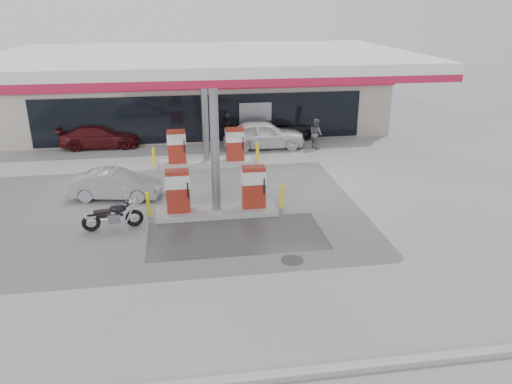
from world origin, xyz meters
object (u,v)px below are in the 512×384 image
at_px(attendant, 316,134).
at_px(pump_island_near, 216,196).
at_px(parked_car_right, 280,128).
at_px(biker_walking, 228,130).
at_px(sedan_white, 264,134).
at_px(parked_motorcycle, 114,216).
at_px(hatchback_silver, 116,184).
at_px(pump_island_far, 206,151).
at_px(parked_car_left, 100,136).

bearing_deg(attendant, pump_island_near, 123.88).
xyz_separation_m(parked_car_right, biker_walking, (-3.11, -0.98, 0.22)).
distance_m(pump_island_near, sedan_white, 9.15).
distance_m(pump_island_near, biker_walking, 9.51).
relative_size(pump_island_near, parked_motorcycle, 2.45).
height_order(hatchback_silver, parked_car_right, parked_car_right).
xyz_separation_m(attendant, hatchback_silver, (-9.88, -5.83, -0.22)).
bearing_deg(biker_walking, parked_motorcycle, -119.41).
relative_size(pump_island_far, hatchback_silver, 1.45).
bearing_deg(biker_walking, pump_island_far, -115.30).
xyz_separation_m(parked_motorcycle, biker_walking, (5.04, 10.20, 0.36)).
bearing_deg(attendant, pump_island_far, 89.32).
relative_size(sedan_white, attendant, 2.70).
height_order(parked_motorcycle, parked_car_right, parked_car_right).
bearing_deg(parked_car_right, attendant, -153.73).
height_order(attendant, parked_car_left, attendant).
bearing_deg(hatchback_silver, parked_motorcycle, -165.78).
relative_size(pump_island_near, parked_car_left, 1.21).
relative_size(attendant, parked_car_left, 0.38).
xyz_separation_m(sedan_white, parked_car_left, (-8.77, 1.45, -0.13)).
height_order(parked_car_left, biker_walking, biker_walking).
height_order(parked_motorcycle, attendant, attendant).
distance_m(hatchback_silver, biker_walking, 8.93).
bearing_deg(parked_car_left, parked_car_right, -87.30).
distance_m(attendant, parked_car_left, 11.69).
xyz_separation_m(pump_island_near, parked_car_right, (4.50, 10.39, -0.09)).
relative_size(parked_motorcycle, parked_car_left, 0.49).
height_order(pump_island_far, parked_car_right, pump_island_far).
distance_m(pump_island_far, parked_car_left, 6.82).
xyz_separation_m(pump_island_far, parked_car_left, (-5.52, 4.00, -0.09)).
bearing_deg(hatchback_silver, biker_walking, -26.36).
height_order(pump_island_far, parked_motorcycle, pump_island_far).
bearing_deg(parked_motorcycle, hatchback_silver, 86.69).
bearing_deg(sedan_white, biker_walking, 67.11).
bearing_deg(sedan_white, attendant, -98.85).
distance_m(parked_motorcycle, hatchback_silver, 3.00).
height_order(pump_island_near, pump_island_far, same).
distance_m(hatchback_silver, parked_car_right, 11.72).
bearing_deg(parked_car_right, parked_car_left, 86.16).
xyz_separation_m(pump_island_far, parked_car_right, (4.50, 4.39, -0.09)).
distance_m(pump_island_near, parked_motorcycle, 3.74).
bearing_deg(sedan_white, hatchback_silver, 133.60).
bearing_deg(attendant, parked_car_left, 60.94).
height_order(pump_island_near, parked_motorcycle, pump_island_near).
relative_size(pump_island_near, hatchback_silver, 1.45).
xyz_separation_m(parked_motorcycle, hatchback_silver, (-0.23, 2.99, 0.11)).
distance_m(pump_island_near, attendant, 10.02).
distance_m(pump_island_far, parked_car_right, 6.29).
relative_size(pump_island_far, parked_motorcycle, 2.45).
distance_m(pump_island_near, parked_car_left, 11.42).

